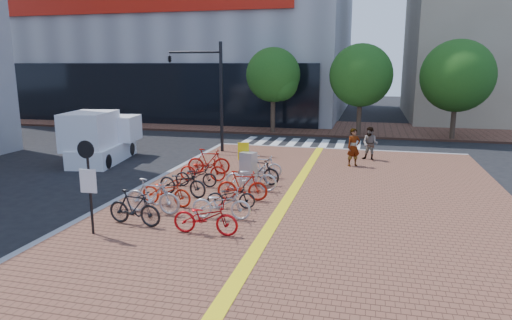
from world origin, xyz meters
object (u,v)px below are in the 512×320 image
(bike_9, at_px, (231,196))
(bike_10, at_px, (242,186))
(bike_5, at_px, (203,169))
(utility_box, at_px, (248,168))
(bike_4, at_px, (196,176))
(bike_7, at_px, (206,217))
(bike_8, at_px, (221,204))
(bike_6, at_px, (209,161))
(pedestrian_b, at_px, (370,144))
(yellow_sign, at_px, (244,155))
(traffic_light_pole, at_px, (197,76))
(bike_12, at_px, (258,171))
(bike_3, at_px, (182,182))
(box_truck, at_px, (101,138))
(bike_11, at_px, (251,177))
(bike_2, at_px, (166,191))
(pedestrian_a, at_px, (354,147))
(notice_sign, at_px, (88,176))
(bike_1, at_px, (152,196))
(bike_0, at_px, (134,208))
(bike_13, at_px, (263,166))

(bike_9, xyz_separation_m, bike_10, (0.12, 0.97, 0.12))
(bike_5, height_order, utility_box, utility_box)
(bike_4, distance_m, utility_box, 2.13)
(bike_7, xyz_separation_m, bike_10, (0.12, 3.44, 0.04))
(bike_8, bearing_deg, bike_6, 18.28)
(pedestrian_b, distance_m, yellow_sign, 7.75)
(utility_box, distance_m, traffic_light_pole, 8.76)
(bike_12, bearing_deg, bike_3, 146.23)
(bike_8, relative_size, box_truck, 0.39)
(bike_11, bearing_deg, bike_6, 46.30)
(bike_2, xyz_separation_m, pedestrian_a, (5.99, 7.90, 0.41))
(bike_10, bearing_deg, traffic_light_pole, 20.96)
(bike_8, xyz_separation_m, pedestrian_a, (3.71, 8.79, 0.41))
(bike_7, bearing_deg, bike_11, -2.31)
(bike_6, xyz_separation_m, bike_10, (2.54, -3.51, -0.02))
(bike_6, bearing_deg, bike_10, -154.81)
(bike_8, height_order, bike_9, bike_8)
(pedestrian_a, bearing_deg, notice_sign, -152.13)
(pedestrian_a, relative_size, box_truck, 0.38)
(bike_1, bearing_deg, bike_0, -179.66)
(bike_7, distance_m, pedestrian_b, 12.63)
(pedestrian_b, bearing_deg, bike_2, -105.10)
(bike_1, relative_size, notice_sign, 0.71)
(bike_4, height_order, yellow_sign, yellow_sign)
(bike_4, height_order, box_truck, box_truck)
(pedestrian_b, xyz_separation_m, utility_box, (-4.75, -6.10, -0.18))
(bike_10, distance_m, bike_13, 3.46)
(bike_11, relative_size, pedestrian_b, 1.19)
(bike_7, relative_size, notice_sign, 0.71)
(bike_1, distance_m, notice_sign, 2.55)
(bike_0, bearing_deg, bike_6, 7.10)
(bike_9, xyz_separation_m, bike_11, (0.09, 2.31, 0.10))
(bike_12, bearing_deg, bike_5, 102.70)
(bike_7, xyz_separation_m, bike_8, (0.02, 1.37, -0.01))
(bike_0, bearing_deg, bike_8, -57.16)
(bike_13, height_order, pedestrian_a, pedestrian_a)
(bike_0, relative_size, utility_box, 1.38)
(bike_1, relative_size, bike_7, 1.01)
(bike_1, relative_size, bike_12, 1.06)
(bike_6, relative_size, traffic_light_pole, 0.32)
(bike_7, height_order, yellow_sign, yellow_sign)
(bike_0, xyz_separation_m, bike_10, (2.48, 3.24, 0.00))
(bike_4, distance_m, box_truck, 7.75)
(bike_11, bearing_deg, bike_9, 175.14)
(bike_6, height_order, yellow_sign, yellow_sign)
(pedestrian_b, bearing_deg, traffic_light_pole, -162.59)
(bike_8, distance_m, utility_box, 4.35)
(bike_7, height_order, bike_11, bike_11)
(bike_10, height_order, bike_12, bike_12)
(pedestrian_a, xyz_separation_m, notice_sign, (-6.89, -10.95, 0.82))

